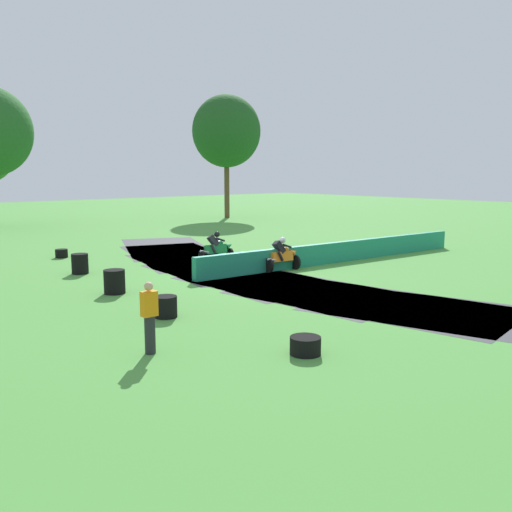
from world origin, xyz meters
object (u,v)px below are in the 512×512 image
Objects in this scene: tire_stack_mid_a at (80,264)px; tire_stack_mid_b at (114,282)px; tire_stack_near at (62,253)px; motorcycle_lead_green at (217,248)px; tire_stack_extra_a at (305,346)px; track_marshal at (149,318)px; tire_stack_far at (166,307)px; motorcycle_chase_orange at (283,255)px.

tire_stack_mid_b is at bearing -98.44° from tire_stack_mid_a.
tire_stack_near is 4.70m from tire_stack_mid_a.
motorcycle_lead_green is 2.46× the size of tire_stack_extra_a.
tire_stack_far is at bearing 52.19° from track_marshal.
motorcycle_chase_orange is 8.22m from tire_stack_far.
tire_stack_mid_a and tire_stack_mid_b have the same top height.
tire_stack_near is at bearing 76.95° from tire_stack_mid_a.
tire_stack_far is (-0.33, -3.75, -0.10)m from tire_stack_mid_b.
tire_stack_extra_a is at bearing -41.62° from track_marshal.
motorcycle_chase_orange is 8.11m from tire_stack_mid_a.
motorcycle_lead_green is at bearing 44.71° from tire_stack_far.
tire_stack_mid_b is (-6.48, -2.99, -0.25)m from motorcycle_lead_green.
tire_stack_mid_a is at bearing 81.56° from tire_stack_mid_b.
tire_stack_far is 4.82m from tire_stack_extra_a.
tire_stack_mid_b is 1.15× the size of tire_stack_extra_a.
tire_stack_near and tire_stack_extra_a have the same top height.
tire_stack_mid_b is at bearing 175.93° from motorcycle_chase_orange.
track_marshal is at bearing -109.90° from tire_stack_mid_b.
track_marshal reaches higher than tire_stack_far.
tire_stack_extra_a is at bearing -130.63° from motorcycle_chase_orange.
motorcycle_chase_orange is 11.05m from track_marshal.
tire_stack_near is at bearing 129.47° from motorcycle_lead_green.
tire_stack_near is 8.97m from tire_stack_mid_b.
tire_stack_near is at bearing 75.30° from track_marshal.
tire_stack_far reaches higher than tire_stack_near.
track_marshal is (-2.59, 2.30, 0.62)m from tire_stack_extra_a.
tire_stack_far reaches higher than tire_stack_extra_a.
tire_stack_mid_a is 4.27m from tire_stack_mid_b.
motorcycle_lead_green is 9.59m from tire_stack_far.
motorcycle_chase_orange is at bearing -78.23° from motorcycle_lead_green.
motorcycle_chase_orange reaches higher than tire_stack_near.
motorcycle_lead_green reaches higher than tire_stack_mid_b.
tire_stack_near is (-4.79, 5.82, -0.45)m from motorcycle_lead_green.
tire_stack_mid_b is at bearing 84.90° from tire_stack_far.
motorcycle_lead_green is at bearing 101.77° from motorcycle_chase_orange.
tire_stack_extra_a is at bearing -94.47° from tire_stack_near.
motorcycle_lead_green is at bearing -50.53° from tire_stack_near.
motorcycle_chase_orange is 2.98× the size of tire_stack_near.
motorcycle_chase_orange is at bearing 23.25° from tire_stack_far.
tire_stack_mid_a is at bearing 144.23° from motorcycle_chase_orange.
tire_stack_far is at bearing 97.97° from tire_stack_extra_a.
motorcycle_lead_green is at bearing 24.79° from tire_stack_mid_b.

